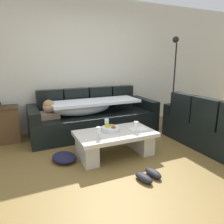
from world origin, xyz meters
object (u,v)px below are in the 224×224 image
couch_along_wall (92,117)px  floor_lamp (174,75)px  pair_of_shoes (149,175)px  crumpled_garment (64,157)px  wine_glass_near_left (99,131)px  wine_glass_near_right (136,125)px  wine_glass_far_back (107,122)px  coffee_table (115,141)px  open_magazine (138,129)px  fruit_bowl (110,129)px  couch_near_window (221,129)px

couch_along_wall → floor_lamp: floor_lamp is taller
pair_of_shoes → crumpled_garment: crumpled_garment is taller
wine_glass_near_left → wine_glass_near_right: size_ratio=1.00×
wine_glass_near_left → wine_glass_far_back: same height
wine_glass_near_left → wine_glass_far_back: (0.27, 0.33, 0.00)m
coffee_table → open_magazine: bearing=-5.8°
fruit_bowl → couch_along_wall: bearing=85.9°
wine_glass_far_back → floor_lamp: size_ratio=0.09×
fruit_bowl → wine_glass_near_right: bearing=-29.6°
wine_glass_near_right → wine_glass_near_left: bearing=-178.5°
couch_near_window → crumpled_garment: bearing=76.1°
couch_near_window → open_magazine: 1.40m
couch_along_wall → open_magazine: size_ratio=8.89×
fruit_bowl → wine_glass_near_right: 0.40m
open_magazine → pair_of_shoes: bearing=-112.0°
couch_near_window → wine_glass_far_back: bearing=69.0°
couch_along_wall → crumpled_garment: (-0.80, -1.01, -0.27)m
couch_near_window → couch_along_wall: bearing=46.1°
wine_glass_far_back → wine_glass_near_right: bearing=-42.3°
couch_along_wall → wine_glass_near_right: (0.26, -1.26, 0.17)m
wine_glass_near_left → pair_of_shoes: size_ratio=0.49×
fruit_bowl → open_magazine: fruit_bowl is taller
wine_glass_far_back → floor_lamp: floor_lamp is taller
couch_near_window → crumpled_garment: couch_near_window is taller
couch_along_wall → pair_of_shoes: size_ratio=7.33×
wine_glass_near_left → wine_glass_near_right: (0.62, 0.02, 0.00)m
coffee_table → wine_glass_far_back: wine_glass_far_back is taller
coffee_table → crumpled_garment: 0.80m
couch_near_window → wine_glass_near_left: (-2.03, 0.35, 0.16)m
wine_glass_near_left → crumpled_garment: bearing=149.2°
fruit_bowl → coffee_table: bearing=-51.3°
couch_near_window → wine_glass_near_left: couch_near_window is taller
wine_glass_near_right → open_magazine: (0.10, 0.09, -0.11)m
couch_along_wall → wine_glass_far_back: size_ratio=15.00×
fruit_bowl → wine_glass_near_left: size_ratio=1.69×
wine_glass_near_left → wine_glass_far_back: 0.43m
open_magazine → crumpled_garment: (-1.16, 0.16, -0.33)m
wine_glass_near_right → wine_glass_far_back: 0.47m
wine_glass_near_right → crumpled_garment: (-1.06, 0.25, -0.44)m
couch_along_wall → coffee_table: (-0.03, -1.12, -0.09)m
floor_lamp → crumpled_garment: size_ratio=4.88×
coffee_table → floor_lamp: floor_lamp is taller
coffee_table → crumpled_garment: size_ratio=3.00×
crumpled_garment → couch_along_wall: bearing=51.6°
wine_glass_near_left → pair_of_shoes: (0.42, -0.65, -0.45)m
wine_glass_near_right → pair_of_shoes: size_ratio=0.49×
coffee_table → wine_glass_near_left: size_ratio=7.23×
fruit_bowl → open_magazine: 0.45m
open_magazine → pair_of_shoes: open_magazine is taller
wine_glass_near_right → crumpled_garment: wine_glass_near_right is taller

